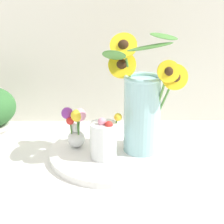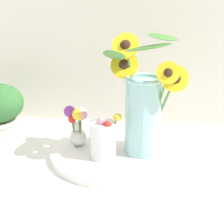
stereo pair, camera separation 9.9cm
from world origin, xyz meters
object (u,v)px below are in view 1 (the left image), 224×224
(mason_jar_sunflowers, at_px, (142,105))
(vase_small_center, at_px, (105,139))
(serving_tray, at_px, (112,152))
(vase_bulb_right, at_px, (76,127))

(mason_jar_sunflowers, height_order, vase_small_center, mason_jar_sunflowers)
(serving_tray, height_order, vase_bulb_right, vase_bulb_right)
(serving_tray, relative_size, mason_jar_sunflowers, 1.03)
(vase_bulb_right, bearing_deg, serving_tray, -5.46)
(serving_tray, distance_m, mason_jar_sunflowers, 0.19)
(vase_small_center, distance_m, vase_bulb_right, 0.11)
(serving_tray, distance_m, vase_small_center, 0.09)
(serving_tray, relative_size, vase_small_center, 2.78)
(vase_small_center, bearing_deg, vase_bulb_right, 145.95)
(mason_jar_sunflowers, xyz_separation_m, vase_bulb_right, (-0.21, 0.02, -0.08))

